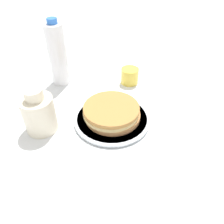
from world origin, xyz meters
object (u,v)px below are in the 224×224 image
Objects in this scene: plate at (112,118)px; cream_jug at (39,113)px; pancake_stack at (112,112)px; water_bottle_near at (58,55)px; juice_glass at (130,76)px.

cream_jug is at bearing 25.24° from plate.
plate is at bearing 130.82° from pancake_stack.
pancake_stack is 0.73× the size of water_bottle_near.
plate is 0.99× the size of water_bottle_near.
pancake_stack is at bearing 146.42° from water_bottle_near.
juice_glass is at bearing -166.08° from water_bottle_near.
water_bottle_near reaches higher than cream_jug.
water_bottle_near is (0.25, -0.17, 0.08)m from pancake_stack.
plate is at bearing 88.11° from juice_glass.
pancake_stack is 0.31m from water_bottle_near.
plate is 3.55× the size of juice_glass.
water_bottle_near is (0.26, 0.06, 0.09)m from juice_glass.
cream_jug is 0.27m from water_bottle_near.
juice_glass is at bearing -121.87° from cream_jug.
cream_jug is (0.20, 0.33, 0.03)m from juice_glass.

